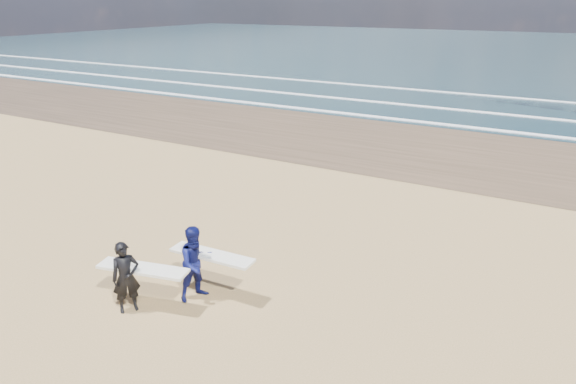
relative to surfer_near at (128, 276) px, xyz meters
The scene contains 2 objects.
surfer_near is the anchor object (origin of this frame).
surfer_far 1.61m from the surfer_near, 49.31° to the left, with size 2.22×1.23×1.89m.
Camera 1 is at (9.25, -7.19, 6.91)m, focal length 32.00 mm.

